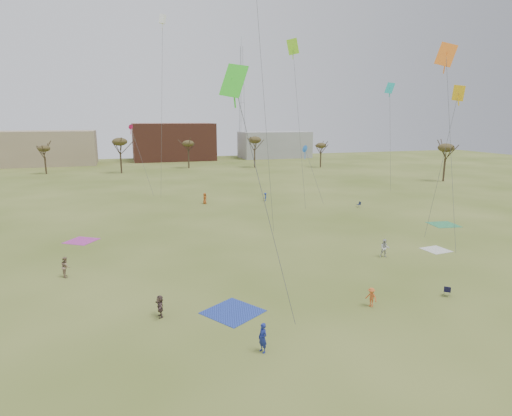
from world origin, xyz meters
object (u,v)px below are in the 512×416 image
object	(u,v)px
camp_chair_right	(359,206)
camp_chair_center	(447,293)
radio_tower	(242,102)
flyer_near_right	(263,338)

from	to	relation	value
camp_chair_right	camp_chair_center	bearing A→B (deg)	-27.66
camp_chair_center	camp_chair_right	distance (m)	34.41
camp_chair_center	radio_tower	distance (m)	127.47
radio_tower	flyer_near_right	bearing A→B (deg)	-104.99
flyer_near_right	radio_tower	world-z (taller)	radio_tower
flyer_near_right	camp_chair_center	xyz separation A→B (m)	(16.46, 3.49, -0.66)
flyer_near_right	camp_chair_center	size ratio (longest dim) A/B	2.11
camp_chair_center	camp_chair_right	size ratio (longest dim) A/B	1.00
camp_chair_center	radio_tower	bearing A→B (deg)	-54.46
camp_chair_center	camp_chair_right	world-z (taller)	same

